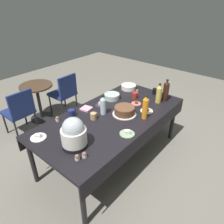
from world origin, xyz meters
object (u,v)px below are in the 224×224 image
(frosted_layer_cake, at_px, (124,111))
(dessert_plate_coral, at_px, (136,103))
(round_cafe_table, at_px, (38,96))
(cupcake_rose, at_px, (137,91))
(dessert_plate_cream, at_px, (147,111))
(coffee_mug_red, at_px, (135,95))
(coffee_mug_black, at_px, (155,91))
(soda_bottle_cola, at_px, (166,91))
(coffee_mug_navy, at_px, (71,113))
(dessert_plate_sage, at_px, (127,133))
(cupcake_berry, at_px, (84,155))
(maroon_chair_left, at_px, (20,110))
(soda_bottle_ginger_ale, at_px, (159,94))
(glass_salad_bowl, at_px, (112,96))
(ceramic_snack_bowl, at_px, (129,87))
(dessert_plate_white, at_px, (38,137))
(cupcake_vanilla, at_px, (57,119))
(soda_bottle_water, at_px, (103,105))
(slow_cooker, at_px, (74,134))
(cupcake_mint, at_px, (77,157))
(dessert_plate_charcoal, at_px, (100,105))
(coffee_mug_tan, at_px, (94,116))
(cupcake_lemon, at_px, (148,101))
(maroon_chair_right, at_px, (64,92))
(potluck_table, at_px, (112,119))

(frosted_layer_cake, bearing_deg, dessert_plate_coral, 7.55)
(round_cafe_table, bearing_deg, cupcake_rose, -62.67)
(dessert_plate_cream, distance_m, round_cafe_table, 2.18)
(coffee_mug_red, height_order, coffee_mug_black, coffee_mug_black)
(soda_bottle_cola, height_order, coffee_mug_navy, soda_bottle_cola)
(dessert_plate_sage, xyz_separation_m, cupcake_berry, (-0.60, 0.10, 0.02))
(cupcake_berry, height_order, maroon_chair_left, maroon_chair_left)
(dessert_plate_cream, xyz_separation_m, soda_bottle_ginger_ale, (0.34, 0.01, 0.13))
(coffee_mug_black, bearing_deg, glass_salad_bowl, 143.96)
(frosted_layer_cake, height_order, dessert_plate_sage, frosted_layer_cake)
(soda_bottle_cola, bearing_deg, cupcake_rose, 97.02)
(ceramic_snack_bowl, bearing_deg, dessert_plate_white, -179.52)
(dessert_plate_cream, height_order, coffee_mug_red, coffee_mug_red)
(cupcake_vanilla, xyz_separation_m, round_cafe_table, (0.52, 1.35, -0.28))
(dessert_plate_cream, xyz_separation_m, cupcake_rose, (0.41, 0.44, 0.02))
(soda_bottle_water, xyz_separation_m, maroon_chair_left, (-0.50, 1.46, -0.39))
(slow_cooker, distance_m, soda_bottle_ginger_ale, 1.51)
(cupcake_mint, relative_size, coffee_mug_navy, 0.52)
(dessert_plate_coral, bearing_deg, coffee_mug_red, 41.14)
(soda_bottle_cola, bearing_deg, ceramic_snack_bowl, 91.10)
(cupcake_rose, distance_m, coffee_mug_red, 0.19)
(frosted_layer_cake, xyz_separation_m, dessert_plate_coral, (0.36, 0.05, -0.05))
(glass_salad_bowl, height_order, cupcake_vanilla, glass_salad_bowl)
(dessert_plate_charcoal, height_order, coffee_mug_tan, coffee_mug_tan)
(cupcake_lemon, distance_m, coffee_mug_black, 0.36)
(slow_cooker, distance_m, coffee_mug_black, 1.74)
(dessert_plate_white, xyz_separation_m, dessert_plate_cream, (1.34, -0.64, -0.00))
(dessert_plate_coral, bearing_deg, soda_bottle_water, 160.74)
(maroon_chair_left, bearing_deg, soda_bottle_cola, -53.55)
(soda_bottle_water, distance_m, maroon_chair_right, 1.58)
(coffee_mug_navy, distance_m, maroon_chair_right, 1.43)
(soda_bottle_ginger_ale, bearing_deg, cupcake_berry, -179.13)
(cupcake_vanilla, bearing_deg, slow_cooker, -108.42)
(slow_cooker, height_order, cupcake_mint, slow_cooker)
(glass_salad_bowl, height_order, maroon_chair_left, maroon_chair_left)
(ceramic_snack_bowl, relative_size, maroon_chair_left, 0.30)
(cupcake_vanilla, height_order, soda_bottle_cola, soda_bottle_cola)
(dessert_plate_coral, xyz_separation_m, coffee_mug_black, (0.49, -0.04, 0.04))
(slow_cooker, xyz_separation_m, coffee_mug_navy, (0.39, 0.51, -0.12))
(dessert_plate_coral, relative_size, coffee_mug_red, 1.21)
(maroon_chair_left, bearing_deg, coffee_mug_red, -52.07)
(potluck_table, distance_m, soda_bottle_ginger_ale, 0.83)
(dessert_plate_coral, xyz_separation_m, cupcake_lemon, (0.14, -0.12, 0.02))
(cupcake_lemon, bearing_deg, coffee_mug_black, 12.67)
(cupcake_mint, bearing_deg, slow_cooker, 54.56)
(soda_bottle_cola, bearing_deg, dessert_plate_coral, 144.44)
(cupcake_lemon, distance_m, soda_bottle_ginger_ale, 0.20)
(slow_cooker, distance_m, maroon_chair_left, 1.75)
(cupcake_rose, xyz_separation_m, coffee_mug_red, (-0.18, -0.08, 0.01))
(cupcake_mint, bearing_deg, potluck_table, 18.03)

